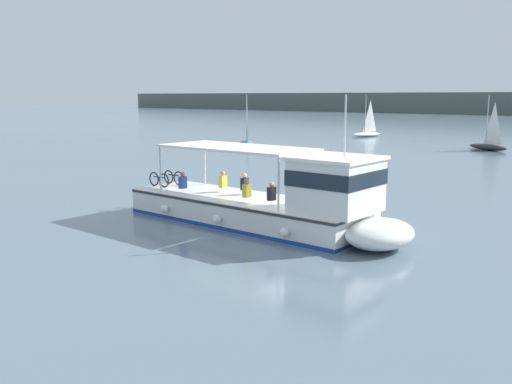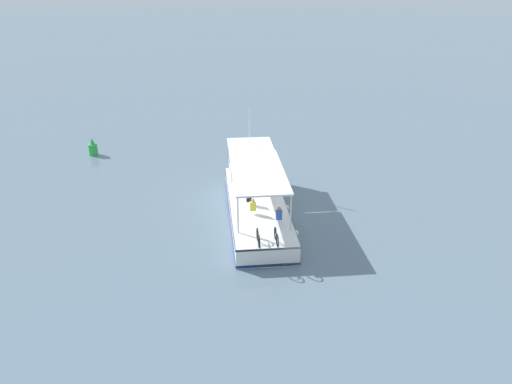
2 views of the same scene
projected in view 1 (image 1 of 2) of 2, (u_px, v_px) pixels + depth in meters
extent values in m
plane|color=slate|center=(297.00, 231.00, 22.00)|extent=(400.00, 400.00, 0.00)
cube|color=white|center=(245.00, 210.00, 23.16)|extent=(10.86, 3.39, 1.10)
ellipsoid|color=white|center=(380.00, 234.00, 19.24)|extent=(2.25, 2.98, 1.01)
cube|color=navy|center=(245.00, 221.00, 23.23)|extent=(10.86, 3.43, 0.16)
cube|color=#2D2D33|center=(245.00, 199.00, 23.08)|extent=(10.86, 3.45, 0.10)
cube|color=white|center=(336.00, 186.00, 20.12)|extent=(2.65, 2.77, 1.90)
cube|color=#19232D|center=(337.00, 177.00, 20.06)|extent=(2.69, 2.83, 0.56)
cube|color=white|center=(337.00, 158.00, 19.95)|extent=(2.81, 2.93, 0.12)
cube|color=white|center=(237.00, 148.00, 23.00)|extent=(6.75, 3.06, 0.10)
cylinder|color=silver|center=(320.00, 176.00, 22.15)|extent=(0.08, 0.08, 2.00)
cylinder|color=silver|center=(279.00, 185.00, 20.09)|extent=(0.08, 0.08, 2.00)
cylinder|color=silver|center=(205.00, 164.00, 26.26)|extent=(0.08, 0.08, 2.00)
cylinder|color=silver|center=(160.00, 169.00, 24.20)|extent=(0.08, 0.08, 2.00)
cylinder|color=silver|center=(345.00, 126.00, 19.56)|extent=(0.06, 0.06, 2.20)
sphere|color=white|center=(284.00, 232.00, 19.67)|extent=(0.36, 0.36, 0.36)
sphere|color=white|center=(217.00, 219.00, 21.76)|extent=(0.36, 0.36, 0.36)
sphere|color=white|center=(165.00, 209.00, 23.71)|extent=(0.36, 0.36, 0.36)
torus|color=black|center=(179.00, 178.00, 26.22)|extent=(0.66, 0.07, 0.66)
torus|color=black|center=(169.00, 177.00, 26.66)|extent=(0.66, 0.07, 0.66)
cylinder|color=#232328|center=(174.00, 175.00, 26.42)|extent=(0.70, 0.07, 0.06)
torus|color=black|center=(164.00, 180.00, 25.54)|extent=(0.66, 0.07, 0.66)
torus|color=black|center=(154.00, 179.00, 25.98)|extent=(0.66, 0.07, 0.66)
cylinder|color=#1E478C|center=(159.00, 177.00, 25.74)|extent=(0.70, 0.07, 0.06)
cube|color=#2D4CA5|center=(183.00, 182.00, 24.09)|extent=(0.23, 0.32, 0.52)
sphere|color=#9E7051|center=(183.00, 174.00, 24.03)|extent=(0.20, 0.20, 0.20)
cube|color=yellow|center=(223.00, 182.00, 24.32)|extent=(0.23, 0.32, 0.52)
sphere|color=tan|center=(223.00, 173.00, 24.26)|extent=(0.20, 0.20, 0.20)
cube|color=black|center=(245.00, 184.00, 23.65)|extent=(0.23, 0.32, 0.52)
sphere|color=beige|center=(245.00, 175.00, 23.58)|extent=(0.20, 0.20, 0.20)
cube|color=yellow|center=(247.00, 191.00, 21.98)|extent=(0.23, 0.32, 0.52)
sphere|color=#9E7051|center=(247.00, 182.00, 21.91)|extent=(0.20, 0.20, 0.20)
cube|color=black|center=(272.00, 194.00, 21.30)|extent=(0.23, 0.32, 0.52)
sphere|color=tan|center=(272.00, 184.00, 21.23)|extent=(0.20, 0.20, 0.20)
ellipsoid|color=teal|center=(247.00, 144.00, 58.66)|extent=(4.42, 4.35, 0.60)
cylinder|color=silver|center=(247.00, 118.00, 58.49)|extent=(0.08, 0.08, 4.80)
pyramid|color=white|center=(248.00, 121.00, 57.71)|extent=(1.26, 1.23, 4.08)
ellipsoid|color=#232328|center=(488.00, 147.00, 54.65)|extent=(4.88, 3.53, 0.60)
cylinder|color=silver|center=(487.00, 119.00, 54.47)|extent=(0.08, 0.08, 4.80)
pyramid|color=white|center=(494.00, 123.00, 53.75)|extent=(1.52, 0.87, 4.08)
ellipsoid|color=white|center=(367.00, 134.00, 72.53)|extent=(2.69, 5.00, 0.60)
cylinder|color=silver|center=(366.00, 114.00, 71.90)|extent=(0.08, 0.08, 4.80)
pyramid|color=white|center=(370.00, 116.00, 72.44)|extent=(0.53, 1.65, 4.08)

